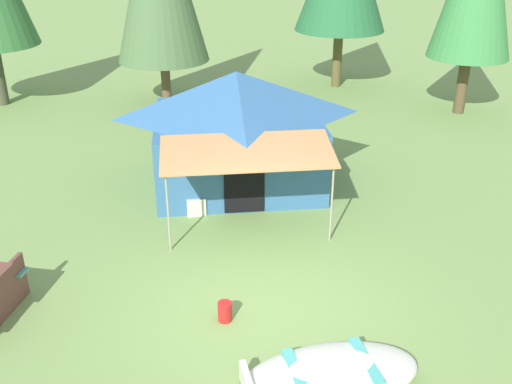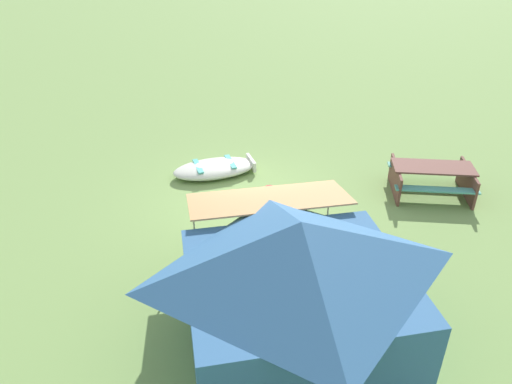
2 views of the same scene
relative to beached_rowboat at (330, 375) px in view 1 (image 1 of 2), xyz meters
name	(u,v)px [view 1 (image 1 of 2)]	position (x,y,z in m)	size (l,w,h in m)	color
ground_plane	(261,305)	(-0.48, 1.77, -0.19)	(80.00, 80.00, 0.00)	#769951
beached_rowboat	(330,375)	(0.00, 0.00, 0.00)	(2.26, 1.16, 0.36)	silver
canvas_cabin_tent	(237,127)	(-0.06, 6.12, 1.04)	(3.81, 4.56, 2.37)	#356495
cooler_box	(195,203)	(-1.09, 4.96, -0.01)	(0.50, 0.36, 0.35)	silver
fuel_can	(225,312)	(-1.04, 1.54, -0.04)	(0.20, 0.20, 0.29)	red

